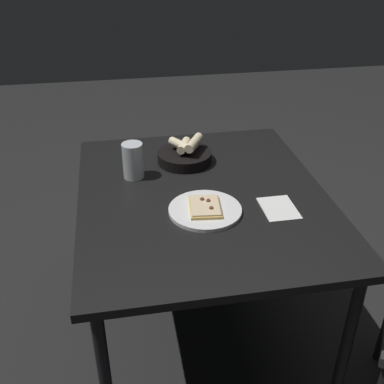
{
  "coord_description": "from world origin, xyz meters",
  "views": [
    {
      "loc": [
        -1.48,
        0.3,
        1.66
      ],
      "look_at": [
        -0.02,
        0.04,
        0.78
      ],
      "focal_mm": 43.61,
      "sensor_mm": 36.0,
      "label": 1
    }
  ],
  "objects_px": {
    "pizza_plate": "(205,209)",
    "dining_table": "(202,208)",
    "bread_basket": "(185,155)",
    "beer_glass": "(133,163)"
  },
  "relations": [
    {
      "from": "pizza_plate",
      "to": "dining_table",
      "type": "bearing_deg",
      "value": -7.16
    },
    {
      "from": "bread_basket",
      "to": "beer_glass",
      "type": "relative_size",
      "value": 1.59
    },
    {
      "from": "bread_basket",
      "to": "beer_glass",
      "type": "bearing_deg",
      "value": 113.11
    },
    {
      "from": "dining_table",
      "to": "beer_glass",
      "type": "xyz_separation_m",
      "value": [
        0.18,
        0.25,
        0.13
      ]
    },
    {
      "from": "bread_basket",
      "to": "dining_table",
      "type": "bearing_deg",
      "value": -175.42
    },
    {
      "from": "pizza_plate",
      "to": "bread_basket",
      "type": "distance_m",
      "value": 0.4
    },
    {
      "from": "dining_table",
      "to": "pizza_plate",
      "type": "xyz_separation_m",
      "value": [
        -0.13,
        0.02,
        0.07
      ]
    },
    {
      "from": "pizza_plate",
      "to": "beer_glass",
      "type": "distance_m",
      "value": 0.38
    },
    {
      "from": "pizza_plate",
      "to": "bread_basket",
      "type": "relative_size",
      "value": 1.14
    },
    {
      "from": "pizza_plate",
      "to": "beer_glass",
      "type": "height_order",
      "value": "beer_glass"
    }
  ]
}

